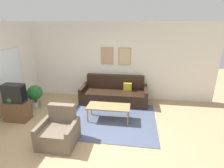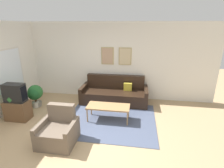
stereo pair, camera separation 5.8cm
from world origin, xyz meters
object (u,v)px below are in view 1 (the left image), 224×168
object	(u,v)px
couch	(114,94)
potted_plant_tall	(16,98)
coffee_table	(109,107)
tv	(14,93)
armchair	(59,132)

from	to	relation	value
couch	potted_plant_tall	distance (m)	3.04
couch	potted_plant_tall	world-z (taller)	potted_plant_tall
couch	coffee_table	xyz separation A→B (m)	(0.01, -1.26, 0.10)
tv	potted_plant_tall	xyz separation A→B (m)	(-0.09, 0.13, -0.19)
coffee_table	tv	xyz separation A→B (m)	(-2.55, -0.36, 0.41)
couch	tv	xyz separation A→B (m)	(-2.55, -1.62, 0.51)
armchair	potted_plant_tall	size ratio (longest dim) A/B	0.90
tv	armchair	bearing A→B (deg)	-26.50
tv	potted_plant_tall	distance (m)	0.25
couch	armchair	distance (m)	2.60
tv	potted_plant_tall	bearing A→B (deg)	123.06
armchair	couch	bearing A→B (deg)	82.19
coffee_table	potted_plant_tall	size ratio (longest dim) A/B	1.27
couch	tv	bearing A→B (deg)	-147.56
couch	coffee_table	size ratio (longest dim) A/B	1.91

